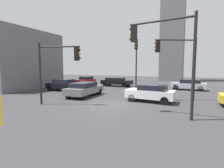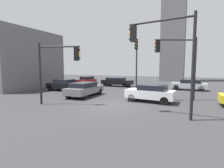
{
  "view_description": "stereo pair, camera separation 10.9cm",
  "coord_description": "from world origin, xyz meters",
  "px_view_note": "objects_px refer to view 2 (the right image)",
  "views": [
    {
      "loc": [
        5.54,
        -11.1,
        2.81
      ],
      "look_at": [
        -1.26,
        3.06,
        1.31
      ],
      "focal_mm": 26.57,
      "sensor_mm": 36.0,
      "label": 1
    },
    {
      "loc": [
        5.64,
        -11.05,
        2.81
      ],
      "look_at": [
        -1.26,
        3.06,
        1.31
      ],
      "focal_mm": 26.57,
      "sensor_mm": 36.0,
      "label": 2
    }
  ],
  "objects_px": {
    "traffic_light_0": "(162,46)",
    "traffic_light_2": "(177,56)",
    "car_4": "(85,89)",
    "car_5": "(151,93)",
    "traffic_light_1": "(136,55)",
    "car_1": "(189,84)",
    "car_2": "(117,82)",
    "traffic_light_3": "(59,61)",
    "car_3": "(87,81)",
    "car_6": "(63,85)"
  },
  "relations": [
    {
      "from": "traffic_light_1",
      "to": "car_5",
      "type": "distance_m",
      "value": 5.75
    },
    {
      "from": "traffic_light_3",
      "to": "car_3",
      "type": "bearing_deg",
      "value": 96.61
    },
    {
      "from": "car_5",
      "to": "car_6",
      "type": "distance_m",
      "value": 11.57
    },
    {
      "from": "traffic_light_2",
      "to": "traffic_light_3",
      "type": "height_order",
      "value": "traffic_light_2"
    },
    {
      "from": "traffic_light_2",
      "to": "car_6",
      "type": "distance_m",
      "value": 13.59
    },
    {
      "from": "traffic_light_1",
      "to": "car_4",
      "type": "relative_size",
      "value": 1.25
    },
    {
      "from": "car_2",
      "to": "traffic_light_2",
      "type": "bearing_deg",
      "value": -40.02
    },
    {
      "from": "traffic_light_2",
      "to": "car_5",
      "type": "distance_m",
      "value": 3.96
    },
    {
      "from": "traffic_light_3",
      "to": "car_1",
      "type": "bearing_deg",
      "value": 37.18
    },
    {
      "from": "car_1",
      "to": "car_2",
      "type": "bearing_deg",
      "value": 2.23
    },
    {
      "from": "traffic_light_0",
      "to": "car_6",
      "type": "distance_m",
      "value": 14.57
    },
    {
      "from": "traffic_light_2",
      "to": "car_2",
      "type": "xyz_separation_m",
      "value": [
        -9.34,
        8.11,
        -3.15
      ]
    },
    {
      "from": "car_3",
      "to": "car_6",
      "type": "height_order",
      "value": "car_6"
    },
    {
      "from": "car_4",
      "to": "car_5",
      "type": "height_order",
      "value": "car_5"
    },
    {
      "from": "traffic_light_3",
      "to": "car_2",
      "type": "distance_m",
      "value": 14.17
    },
    {
      "from": "car_1",
      "to": "traffic_light_3",
      "type": "bearing_deg",
      "value": 59.88
    },
    {
      "from": "traffic_light_3",
      "to": "car_6",
      "type": "relative_size",
      "value": 1.18
    },
    {
      "from": "traffic_light_3",
      "to": "car_5",
      "type": "relative_size",
      "value": 1.19
    },
    {
      "from": "traffic_light_3",
      "to": "traffic_light_0",
      "type": "bearing_deg",
      "value": -18.15
    },
    {
      "from": "traffic_light_0",
      "to": "car_3",
      "type": "xyz_separation_m",
      "value": [
        -14.32,
        13.05,
        -3.34
      ]
    },
    {
      "from": "traffic_light_0",
      "to": "car_4",
      "type": "height_order",
      "value": "traffic_light_0"
    },
    {
      "from": "traffic_light_0",
      "to": "traffic_light_2",
      "type": "bearing_deg",
      "value": -89.15
    },
    {
      "from": "car_3",
      "to": "car_5",
      "type": "height_order",
      "value": "car_3"
    },
    {
      "from": "traffic_light_2",
      "to": "car_5",
      "type": "xyz_separation_m",
      "value": [
        -1.83,
        -1.57,
        -3.13
      ]
    },
    {
      "from": "traffic_light_0",
      "to": "car_2",
      "type": "distance_m",
      "value": 16.62
    },
    {
      "from": "car_4",
      "to": "traffic_light_2",
      "type": "bearing_deg",
      "value": -82.19
    },
    {
      "from": "traffic_light_3",
      "to": "car_5",
      "type": "xyz_separation_m",
      "value": [
        6.05,
        4.17,
        -2.58
      ]
    },
    {
      "from": "car_3",
      "to": "car_5",
      "type": "distance_m",
      "value": 15.77
    },
    {
      "from": "traffic_light_3",
      "to": "car_1",
      "type": "distance_m",
      "value": 16.6
    },
    {
      "from": "traffic_light_0",
      "to": "car_2",
      "type": "bearing_deg",
      "value": -52.0
    },
    {
      "from": "car_1",
      "to": "car_2",
      "type": "xyz_separation_m",
      "value": [
        -10.26,
        0.03,
        0.01
      ]
    },
    {
      "from": "traffic_light_0",
      "to": "car_2",
      "type": "height_order",
      "value": "traffic_light_0"
    },
    {
      "from": "traffic_light_1",
      "to": "car_3",
      "type": "height_order",
      "value": "traffic_light_1"
    },
    {
      "from": "traffic_light_2",
      "to": "traffic_light_0",
      "type": "bearing_deg",
      "value": 58.46
    },
    {
      "from": "car_4",
      "to": "car_5",
      "type": "relative_size",
      "value": 1.19
    },
    {
      "from": "traffic_light_3",
      "to": "car_6",
      "type": "distance_m",
      "value": 8.59
    },
    {
      "from": "car_2",
      "to": "car_3",
      "type": "height_order",
      "value": "car_3"
    },
    {
      "from": "traffic_light_2",
      "to": "car_5",
      "type": "height_order",
      "value": "traffic_light_2"
    },
    {
      "from": "traffic_light_3",
      "to": "car_3",
      "type": "distance_m",
      "value": 15.18
    },
    {
      "from": "car_1",
      "to": "car_2",
      "type": "distance_m",
      "value": 10.26
    },
    {
      "from": "traffic_light_1",
      "to": "car_5",
      "type": "height_order",
      "value": "traffic_light_1"
    },
    {
      "from": "traffic_light_3",
      "to": "car_2",
      "type": "relative_size",
      "value": 0.99
    },
    {
      "from": "traffic_light_0",
      "to": "car_3",
      "type": "distance_m",
      "value": 19.66
    },
    {
      "from": "car_3",
      "to": "car_5",
      "type": "bearing_deg",
      "value": 54.63
    },
    {
      "from": "traffic_light_3",
      "to": "car_3",
      "type": "height_order",
      "value": "traffic_light_3"
    },
    {
      "from": "traffic_light_3",
      "to": "car_5",
      "type": "bearing_deg",
      "value": 14.26
    },
    {
      "from": "traffic_light_3",
      "to": "traffic_light_1",
      "type": "bearing_deg",
      "value": 45.88
    },
    {
      "from": "car_6",
      "to": "car_5",
      "type": "bearing_deg",
      "value": 167.69
    },
    {
      "from": "traffic_light_1",
      "to": "car_5",
      "type": "relative_size",
      "value": 1.49
    },
    {
      "from": "traffic_light_1",
      "to": "car_1",
      "type": "xyz_separation_m",
      "value": [
        5.27,
        5.8,
        -3.48
      ]
    }
  ]
}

